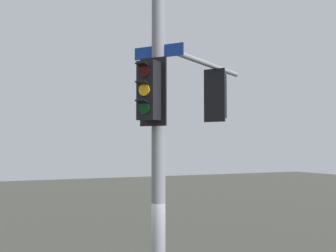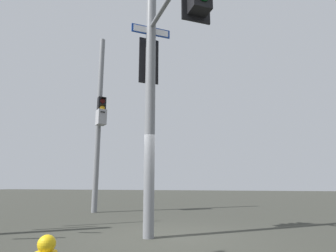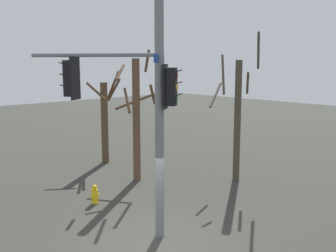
# 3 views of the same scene
# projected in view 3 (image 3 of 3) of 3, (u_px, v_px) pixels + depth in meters

# --- Properties ---
(ground_plane) EXTENTS (80.00, 80.00, 0.00)m
(ground_plane) POSITION_uv_depth(u_px,v_px,m) (155.00, 241.00, 11.91)
(ground_plane) COLOR #33342D
(main_signal_pole_assembly) EXTENTS (2.86, 5.10, 8.97)m
(main_signal_pole_assembly) POSITION_uv_depth(u_px,v_px,m) (143.00, 78.00, 11.47)
(main_signal_pole_assembly) COLOR slate
(main_signal_pole_assembly) RESTS_ON ground
(fire_hydrant) EXTENTS (0.38, 0.24, 0.73)m
(fire_hydrant) POSITION_uv_depth(u_px,v_px,m) (95.00, 195.00, 15.04)
(fire_hydrant) COLOR yellow
(fire_hydrant) RESTS_ON ground
(bare_tree_behind_pole) EXTENTS (2.36, 2.44, 5.83)m
(bare_tree_behind_pole) POSITION_uv_depth(u_px,v_px,m) (136.00, 116.00, 17.61)
(bare_tree_behind_pole) COLOR brown
(bare_tree_behind_pole) RESTS_ON ground
(bare_tree_across_street) EXTENTS (2.56, 2.58, 6.53)m
(bare_tree_across_street) POSITION_uv_depth(u_px,v_px,m) (237.00, 115.00, 17.56)
(bare_tree_across_street) COLOR #463D31
(bare_tree_across_street) RESTS_ON ground
(bare_tree_corner) EXTENTS (1.53, 1.39, 4.88)m
(bare_tree_corner) POSITION_uv_depth(u_px,v_px,m) (105.00, 119.00, 20.83)
(bare_tree_corner) COLOR #503B28
(bare_tree_corner) RESTS_ON ground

